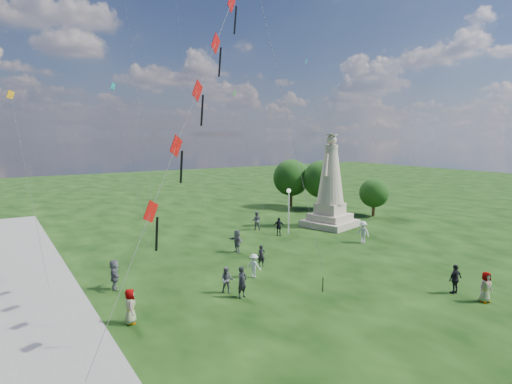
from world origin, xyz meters
TOP-DOWN VIEW (x-y plane):
  - waterfront at (-15.24, 8.99)m, footprint 200.00×200.00m
  - statue at (13.18, 16.45)m, footprint 5.63×5.63m
  - lamppost at (7.71, 16.07)m, footprint 0.39×0.39m
  - tree_row at (18.49, 24.95)m, footprint 8.08×14.03m
  - person_0 at (-3.96, 4.82)m, footprint 0.75×0.59m
  - person_1 at (-4.38, 5.84)m, footprint 0.90×0.84m
  - person_2 at (-1.53, 7.41)m, footprint 0.94×1.13m
  - person_3 at (6.85, -1.31)m, footprint 1.05×0.58m
  - person_4 at (7.07, -2.99)m, footprint 0.92×0.66m
  - person_5 at (-9.75, 10.05)m, footprint 1.09×1.82m
  - person_6 at (0.14, 9.08)m, footprint 0.62×0.47m
  - person_7 at (6.09, 19.11)m, footprint 1.04×0.97m
  - person_8 at (11.07, 9.95)m, footprint 0.86×1.32m
  - person_9 at (6.52, 15.97)m, footprint 1.11×0.96m
  - person_10 at (-10.31, 4.83)m, footprint 0.72×0.96m
  - person_11 at (0.47, 13.12)m, footprint 0.79×1.72m
  - red_kite_train at (-6.15, 4.61)m, footprint 12.20×9.35m
  - small_kites at (0.21, 22.73)m, footprint 28.48×18.03m

SIDE VIEW (x-z plane):
  - waterfront at x=-15.24m, z-range -0.82..0.69m
  - person_6 at x=0.14m, z-range 0.00..1.53m
  - person_2 at x=-1.53m, z-range 0.00..1.55m
  - person_1 at x=-4.38m, z-range 0.00..1.58m
  - person_9 at x=6.52m, z-range 0.00..1.69m
  - person_4 at x=7.07m, z-range 0.00..1.73m
  - person_3 at x=6.85m, z-range 0.00..1.74m
  - person_10 at x=-10.31m, z-range 0.00..1.76m
  - person_0 at x=-3.96m, z-range 0.00..1.80m
  - person_11 at x=0.47m, z-range 0.00..1.82m
  - person_7 at x=6.09m, z-range 0.00..1.83m
  - person_5 at x=-9.75m, z-range 0.00..1.83m
  - person_8 at x=11.07m, z-range 0.00..1.89m
  - lamppost at x=7.71m, z-range 0.94..5.21m
  - statue at x=13.18m, z-range -1.13..8.12m
  - tree_row at x=18.49m, z-range 0.54..6.64m
  - red_kite_train at x=-6.15m, z-range 2.38..22.10m
  - small_kites at x=0.21m, z-range 1.13..27.32m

